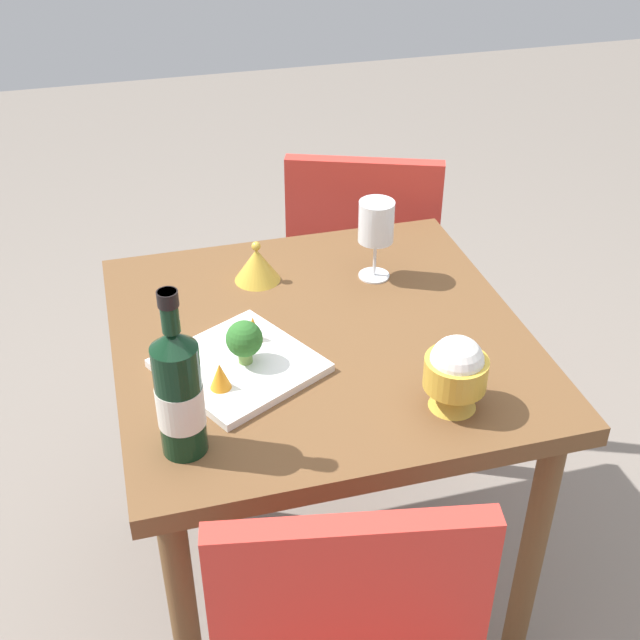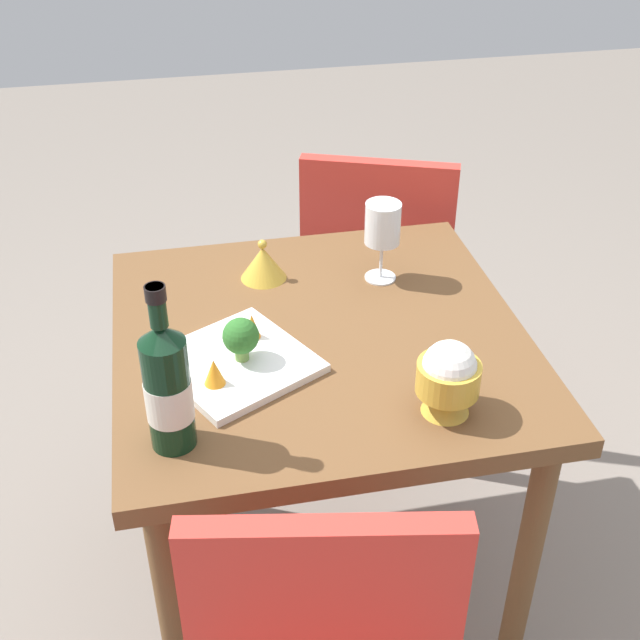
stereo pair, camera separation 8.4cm
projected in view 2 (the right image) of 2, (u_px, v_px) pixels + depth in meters
name	position (u px, v px, depth m)	size (l,w,h in m)	color
ground_plane	(320.00, 577.00, 2.06)	(8.00, 8.00, 0.00)	gray
dining_table	(320.00, 372.00, 1.70)	(0.80, 0.80, 0.74)	brown
chair_near_window	(378.00, 258.00, 2.30)	(0.52, 0.52, 0.85)	red
wine_bottle	(167.00, 386.00, 1.31)	(0.08, 0.08, 0.30)	black
wine_glass	(383.00, 225.00, 1.74)	(0.08, 0.08, 0.18)	white
rice_bowl	(448.00, 377.00, 1.41)	(0.11, 0.11, 0.14)	gold
rice_bowl_lid	(263.00, 263.00, 1.80)	(0.10, 0.10, 0.09)	gold
serving_plate	(236.00, 362.00, 1.55)	(0.34, 0.34, 0.02)	white
broccoli_floret	(241.00, 337.00, 1.52)	(0.07, 0.07, 0.09)	#729E4C
carrot_garnish_left	(252.00, 326.00, 1.59)	(0.03, 0.03, 0.05)	orange
carrot_garnish_right	(214.00, 372.00, 1.47)	(0.04, 0.04, 0.05)	orange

